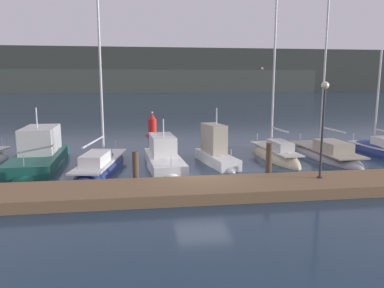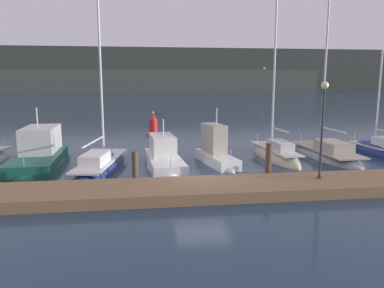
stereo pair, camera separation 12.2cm
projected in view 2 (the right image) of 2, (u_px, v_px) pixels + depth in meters
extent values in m
plane|color=#1E3347|center=(202.00, 182.00, 17.34)|extent=(400.00, 400.00, 0.00)
cube|color=brown|center=(210.00, 189.00, 15.43)|extent=(40.04, 2.80, 0.45)
cylinder|color=#4C3D2D|center=(135.00, 169.00, 16.53)|extent=(0.28, 0.28, 1.57)
cylinder|color=#4C3D2D|center=(268.00, 162.00, 17.34)|extent=(0.28, 0.28, 1.80)
cylinder|color=silver|center=(3.00, 142.00, 23.20)|extent=(0.04, 0.04, 0.50)
ellipsoid|color=#195647|center=(40.00, 165.00, 20.82)|extent=(2.81, 7.42, 1.03)
cube|color=#195647|center=(39.00, 159.00, 20.76)|extent=(2.58, 6.68, 0.64)
cube|color=silver|center=(41.00, 139.00, 21.30)|extent=(1.85, 3.29, 1.41)
cube|color=black|center=(46.00, 132.00, 22.69)|extent=(1.54, 0.32, 0.63)
cylinder|color=silver|center=(37.00, 118.00, 20.52)|extent=(0.07, 0.07, 1.14)
cylinder|color=silver|center=(24.00, 160.00, 17.67)|extent=(0.04, 0.04, 0.60)
ellipsoid|color=navy|center=(101.00, 169.00, 19.77)|extent=(3.01, 7.64, 1.31)
cube|color=silver|center=(101.00, 160.00, 19.68)|extent=(2.53, 6.42, 0.08)
cube|color=silver|center=(96.00, 158.00, 18.75)|extent=(1.45, 2.53, 0.53)
cylinder|color=silver|center=(100.00, 59.00, 19.39)|extent=(0.12, 0.12, 10.43)
cylinder|color=silver|center=(94.00, 142.00, 18.33)|extent=(0.69, 3.51, 0.09)
cylinder|color=silver|center=(116.00, 144.00, 23.01)|extent=(0.04, 0.04, 0.50)
ellipsoid|color=white|center=(164.00, 167.00, 20.31)|extent=(2.21, 6.07, 1.35)
cube|color=white|center=(164.00, 162.00, 20.26)|extent=(2.03, 5.47, 0.60)
cube|color=silver|center=(162.00, 145.00, 20.70)|extent=(1.41, 2.70, 1.07)
cube|color=black|center=(160.00, 139.00, 21.82)|extent=(1.11, 0.30, 0.48)
cylinder|color=silver|center=(163.00, 128.00, 20.07)|extent=(0.07, 0.07, 0.95)
cylinder|color=silver|center=(171.00, 160.00, 17.74)|extent=(0.04, 0.04, 0.60)
ellipsoid|color=white|center=(217.00, 164.00, 21.04)|extent=(2.08, 4.68, 1.25)
cube|color=white|center=(217.00, 159.00, 20.99)|extent=(1.90, 4.22, 0.57)
cube|color=#A39984|center=(214.00, 139.00, 21.23)|extent=(1.22, 2.11, 1.64)
cube|color=black|center=(208.00, 132.00, 22.04)|extent=(0.81, 0.44, 0.73)
cylinder|color=silver|center=(217.00, 116.00, 20.67)|extent=(0.07, 0.07, 0.95)
cylinder|color=silver|center=(231.00, 155.00, 19.12)|extent=(0.04, 0.04, 0.60)
ellipsoid|color=beige|center=(275.00, 158.00, 22.59)|extent=(1.82, 6.33, 1.68)
cube|color=silver|center=(275.00, 148.00, 22.49)|extent=(1.53, 5.32, 0.08)
cube|color=silver|center=(280.00, 146.00, 21.71)|extent=(0.99, 2.05, 0.53)
cylinder|color=silver|center=(274.00, 76.00, 22.25)|extent=(0.12, 0.12, 8.61)
cylinder|color=silver|center=(280.00, 130.00, 21.70)|extent=(0.22, 2.21, 0.09)
cylinder|color=silver|center=(258.00, 137.00, 25.23)|extent=(0.04, 0.04, 0.50)
ellipsoid|color=gray|center=(325.00, 157.00, 23.08)|extent=(2.43, 7.48, 1.22)
cube|color=#A39984|center=(325.00, 149.00, 23.00)|extent=(2.05, 6.28, 0.08)
cube|color=#A39984|center=(333.00, 146.00, 22.08)|extent=(1.40, 2.41, 0.59)
cylinder|color=silver|center=(325.00, 71.00, 22.78)|extent=(0.12, 0.12, 9.49)
cylinder|color=silver|center=(333.00, 130.00, 22.06)|extent=(0.17, 2.66, 0.09)
cylinder|color=silver|center=(301.00, 137.00, 26.27)|extent=(0.04, 0.04, 0.50)
ellipsoid|color=navy|center=(379.00, 154.00, 23.76)|extent=(2.12, 5.50, 1.70)
cube|color=silver|center=(379.00, 147.00, 23.68)|extent=(1.78, 4.62, 0.08)
cylinder|color=silver|center=(378.00, 99.00, 23.58)|extent=(0.12, 0.12, 6.03)
cylinder|color=silver|center=(354.00, 137.00, 26.00)|extent=(0.04, 0.04, 0.50)
cylinder|color=red|center=(153.00, 135.00, 31.75)|extent=(1.05, 1.05, 0.16)
cylinder|color=red|center=(153.00, 126.00, 31.63)|extent=(0.70, 0.70, 1.28)
cone|color=red|center=(153.00, 116.00, 31.48)|extent=(0.49, 0.49, 0.50)
sphere|color=#F9EAB7|center=(153.00, 112.00, 31.43)|extent=(0.16, 0.16, 0.16)
cylinder|color=#2D2D33|center=(319.00, 177.00, 16.28)|extent=(0.24, 0.24, 0.06)
cylinder|color=#2D2D33|center=(322.00, 134.00, 15.96)|extent=(0.10, 0.10, 3.80)
sphere|color=#F9EAB7|center=(325.00, 85.00, 15.61)|extent=(0.32, 0.32, 0.32)
cube|color=#333833|center=(146.00, 70.00, 152.04)|extent=(240.00, 16.00, 17.24)
cube|color=#3F463F|center=(132.00, 81.00, 142.26)|extent=(144.00, 10.00, 8.56)
cube|color=#F4DB8C|center=(90.00, 87.00, 142.32)|extent=(0.80, 0.10, 0.80)
cube|color=#F4DB8C|center=(149.00, 81.00, 145.02)|extent=(0.80, 0.10, 0.80)
cube|color=#F4DB8C|center=(263.00, 71.00, 150.56)|extent=(0.80, 0.10, 0.80)
cube|color=#F4DB8C|center=(264.00, 68.00, 150.41)|extent=(0.80, 0.10, 0.80)
cube|color=#F4DB8C|center=(225.00, 78.00, 148.87)|extent=(0.80, 0.10, 0.80)
cube|color=#F4DB8C|center=(212.00, 73.00, 147.83)|extent=(0.80, 0.10, 0.80)
cube|color=#F4DB8C|center=(146.00, 82.00, 144.89)|extent=(0.80, 0.10, 0.80)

